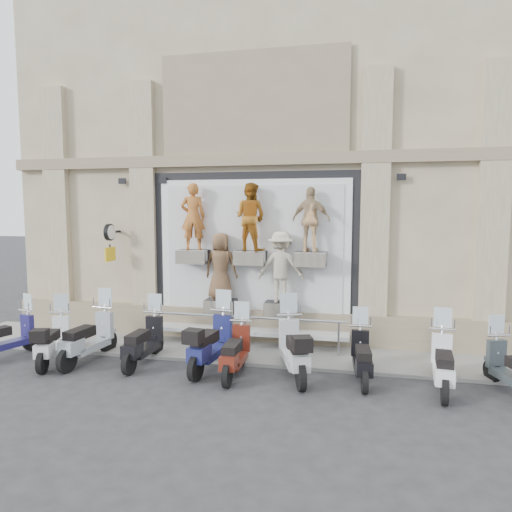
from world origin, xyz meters
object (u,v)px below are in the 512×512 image
object	(u,v)px
scooter_e	(211,332)
scooter_d	(143,332)
scooter_a	(6,328)
scooter_c	(88,328)
scooter_h	(362,347)
scooter_i	(444,353)
scooter_f	(235,342)
clock_sign_bracket	(110,238)
guard_rail	(245,334)
scooter_g	(294,338)
scooter_b	(53,331)

from	to	relation	value
scooter_e	scooter_d	bearing A→B (deg)	-171.78
scooter_a	scooter_c	distance (m)	2.11
scooter_d	scooter_h	world-z (taller)	scooter_d
scooter_a	scooter_h	bearing A→B (deg)	20.48
scooter_i	scooter_f	bearing A→B (deg)	-172.35
scooter_d	scooter_f	distance (m)	2.26
clock_sign_bracket	scooter_e	distance (m)	4.36
guard_rail	scooter_h	world-z (taller)	scooter_h
scooter_e	scooter_f	world-z (taller)	scooter_e
guard_rail	scooter_i	distance (m)	4.65
clock_sign_bracket	scooter_c	size ratio (longest dim) A/B	0.50
scooter_g	scooter_b	bearing A→B (deg)	165.13
guard_rail	scooter_a	bearing A→B (deg)	-163.36
clock_sign_bracket	guard_rail	bearing A→B (deg)	-6.84
scooter_g	scooter_i	size ratio (longest dim) A/B	1.10
guard_rail	scooter_g	xyz separation A→B (m)	(1.41, -1.42, 0.38)
guard_rail	scooter_a	world-z (taller)	scooter_a
scooter_b	scooter_f	xyz separation A→B (m)	(4.33, 0.13, -0.01)
guard_rail	scooter_i	world-z (taller)	scooter_i
clock_sign_bracket	scooter_c	xyz separation A→B (m)	(0.49, -1.95, -1.98)
scooter_c	scooter_h	distance (m)	6.24
scooter_g	scooter_h	distance (m)	1.42
scooter_e	scooter_i	world-z (taller)	scooter_e
scooter_b	scooter_d	distance (m)	2.12
clock_sign_bracket	scooter_g	distance (m)	5.97
guard_rail	scooter_c	size ratio (longest dim) A/B	2.49
scooter_c	scooter_g	world-z (taller)	scooter_g
clock_sign_bracket	scooter_f	world-z (taller)	clock_sign_bracket
scooter_b	scooter_e	bearing A→B (deg)	-10.46
scooter_b	scooter_c	xyz separation A→B (m)	(0.75, 0.26, 0.07)
scooter_a	scooter_g	world-z (taller)	scooter_g
scooter_d	scooter_h	bearing A→B (deg)	0.77
scooter_b	scooter_d	bearing A→B (deg)	-6.25
scooter_b	scooter_i	xyz separation A→B (m)	(8.53, 0.20, 0.01)
scooter_a	scooter_c	world-z (taller)	scooter_c
scooter_h	scooter_f	bearing A→B (deg)	-178.55
scooter_c	scooter_f	distance (m)	3.59
scooter_i	scooter_h	bearing A→B (deg)	179.73
scooter_b	scooter_c	world-z (taller)	scooter_c
scooter_e	scooter_f	xyz separation A→B (m)	(0.63, -0.27, -0.10)
scooter_e	scooter_g	bearing A→B (deg)	5.39
guard_rail	scooter_f	size ratio (longest dim) A/B	2.74
scooter_g	scooter_h	world-z (taller)	scooter_g
scooter_b	scooter_h	distance (m)	6.99
scooter_a	scooter_e	distance (m)	5.07
scooter_a	scooter_f	xyz separation A→B (m)	(5.68, 0.03, 0.01)
scooter_a	clock_sign_bracket	bearing A→B (deg)	71.23
scooter_e	scooter_h	world-z (taller)	scooter_e
guard_rail	scooter_b	distance (m)	4.51
guard_rail	scooter_f	xyz separation A→B (m)	(0.18, -1.61, 0.29)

